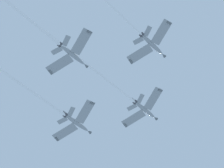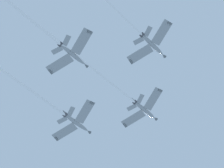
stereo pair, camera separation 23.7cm
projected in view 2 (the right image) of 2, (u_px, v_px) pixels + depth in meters
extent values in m
ellipsoid|color=gray|center=(144.00, 110.00, 186.82)|extent=(8.70, 9.67, 6.37)
cone|color=#595E60|center=(155.00, 118.00, 190.52)|extent=(2.19, 2.27, 1.77)
ellipsoid|color=black|center=(147.00, 112.00, 188.47)|extent=(2.67, 2.86, 2.01)
cube|color=gray|center=(133.00, 119.00, 187.11)|extent=(7.90, 9.29, 1.72)
cube|color=#595E60|center=(125.00, 126.00, 187.67)|extent=(1.78, 1.54, 0.88)
cube|color=gray|center=(153.00, 99.00, 185.49)|extent=(9.53, 7.06, 1.72)
cube|color=#595E60|center=(160.00, 91.00, 184.80)|extent=(1.39, 1.81, 0.88)
cube|color=gray|center=(132.00, 107.00, 184.42)|extent=(3.31, 3.96, 0.92)
cube|color=gray|center=(140.00, 99.00, 183.72)|extent=(3.98, 2.97, 0.92)
cube|color=#595E60|center=(135.00, 101.00, 185.33)|extent=(2.35, 2.66, 3.56)
cylinder|color=#38383D|center=(134.00, 103.00, 183.62)|extent=(1.42, 1.47, 1.15)
cylinder|color=#38383D|center=(136.00, 101.00, 183.48)|extent=(1.42, 1.47, 1.15)
cylinder|color=white|center=(93.00, 69.00, 171.01)|extent=(27.61, 31.59, 20.09)
ellipsoid|color=gray|center=(76.00, 123.00, 179.86)|extent=(8.81, 9.64, 6.25)
cone|color=#595E60|center=(89.00, 132.00, 183.49)|extent=(2.19, 2.26, 1.76)
ellipsoid|color=black|center=(80.00, 125.00, 181.50)|extent=(2.69, 2.85, 1.99)
cube|color=gray|center=(65.00, 132.00, 180.15)|extent=(7.86, 9.32, 1.68)
cube|color=#595E60|center=(56.00, 139.00, 180.70)|extent=(1.79, 1.53, 0.86)
cube|color=gray|center=(85.00, 112.00, 178.54)|extent=(9.53, 7.14, 1.68)
cube|color=#595E60|center=(92.00, 103.00, 177.86)|extent=(1.40, 1.82, 0.86)
cube|color=gray|center=(62.00, 120.00, 177.49)|extent=(3.29, 3.97, 0.90)
cube|color=gray|center=(71.00, 111.00, 176.80)|extent=(3.98, 3.00, 0.90)
cube|color=#595E60|center=(66.00, 114.00, 178.41)|extent=(2.36, 2.63, 3.55)
cylinder|color=#38383D|center=(64.00, 116.00, 176.70)|extent=(1.42, 1.46, 1.14)
cylinder|color=#38383D|center=(66.00, 114.00, 176.56)|extent=(1.42, 1.46, 1.14)
cylinder|color=white|center=(18.00, 81.00, 164.50)|extent=(27.70, 31.06, 19.37)
ellipsoid|color=gray|center=(152.00, 45.00, 172.87)|extent=(8.85, 9.66, 6.14)
cone|color=#595E60|center=(164.00, 56.00, 176.45)|extent=(2.19, 2.25, 1.75)
ellipsoid|color=black|center=(155.00, 47.00, 174.49)|extent=(2.69, 2.85, 1.96)
cube|color=gray|center=(140.00, 54.00, 173.16)|extent=(7.86, 9.33, 1.65)
cube|color=#595E60|center=(131.00, 62.00, 173.72)|extent=(1.79, 1.53, 0.84)
cube|color=gray|center=(162.00, 32.00, 171.56)|extent=(9.53, 7.16, 1.65)
cube|color=#595E60|center=(170.00, 23.00, 170.88)|extent=(1.41, 1.82, 0.84)
cube|color=gray|center=(139.00, 41.00, 170.55)|extent=(3.29, 3.97, 0.88)
cube|color=gray|center=(148.00, 31.00, 169.86)|extent=(3.98, 3.01, 0.88)
cube|color=#595E60|center=(142.00, 35.00, 171.48)|extent=(2.35, 2.61, 3.54)
cylinder|color=#38383D|center=(141.00, 36.00, 169.76)|extent=(1.42, 1.46, 1.14)
cylinder|color=#38383D|center=(143.00, 34.00, 169.63)|extent=(1.42, 1.46, 1.14)
ellipsoid|color=gray|center=(72.00, 54.00, 165.50)|extent=(8.83, 9.60, 6.31)
cone|color=#595E60|center=(86.00, 65.00, 169.17)|extent=(2.20, 2.26, 1.76)
ellipsoid|color=black|center=(76.00, 57.00, 167.14)|extent=(2.69, 2.84, 2.00)
cube|color=gray|center=(60.00, 64.00, 165.78)|extent=(7.82, 9.33, 1.70)
cube|color=#595E60|center=(51.00, 72.00, 166.33)|extent=(1.78, 1.52, 0.87)
cube|color=gray|center=(82.00, 41.00, 164.18)|extent=(9.52, 7.16, 1.70)
cube|color=#595E60|center=(90.00, 32.00, 163.50)|extent=(1.40, 1.81, 0.87)
cube|color=gray|center=(57.00, 50.00, 163.10)|extent=(3.28, 3.97, 0.91)
cube|color=gray|center=(67.00, 40.00, 162.42)|extent=(3.98, 3.01, 0.91)
cube|color=#595E60|center=(61.00, 44.00, 164.02)|extent=(2.37, 2.62, 3.55)
cylinder|color=#38383D|center=(59.00, 45.00, 162.31)|extent=(1.43, 1.46, 1.15)
cylinder|color=#38383D|center=(61.00, 43.00, 162.17)|extent=(1.43, 1.46, 1.15)
cylinder|color=white|center=(18.00, 10.00, 152.27)|extent=(22.86, 25.37, 16.19)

